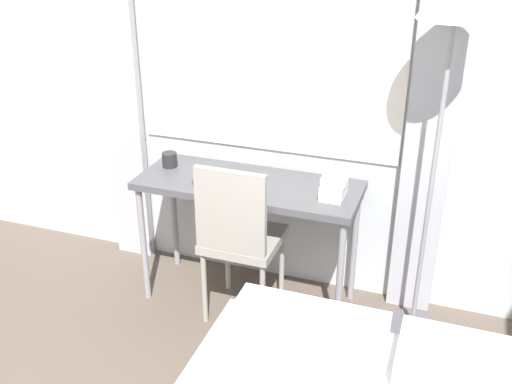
{
  "coord_description": "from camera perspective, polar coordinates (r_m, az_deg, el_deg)",
  "views": [
    {
      "loc": [
        0.79,
        -0.02,
        2.13
      ],
      "look_at": [
        -0.05,
        2.36,
        0.91
      ],
      "focal_mm": 42.0,
      "sensor_mm": 36.0,
      "label": 1
    }
  ],
  "objects": [
    {
      "name": "desk_chair",
      "position": [
        3.2,
        -1.65,
        -3.95
      ],
      "size": [
        0.4,
        0.4,
        0.96
      ],
      "rotation": [
        0.0,
        0.0,
        -0.01
      ],
      "color": "gray",
      "rests_on": "ground_plane"
    },
    {
      "name": "telephone",
      "position": [
        3.11,
        7.41,
        0.31
      ],
      "size": [
        0.13,
        0.18,
        0.1
      ],
      "color": "white",
      "rests_on": "desk"
    },
    {
      "name": "standing_lamp",
      "position": [
        2.84,
        18.24,
        14.26
      ],
      "size": [
        0.34,
        0.34,
        1.94
      ],
      "color": "#4C4C51",
      "rests_on": "ground_plane"
    },
    {
      "name": "mug",
      "position": [
        3.49,
        -8.23,
        3.07
      ],
      "size": [
        0.09,
        0.09,
        0.08
      ],
      "color": "#262628",
      "rests_on": "desk"
    },
    {
      "name": "book",
      "position": [
        3.3,
        -3.56,
        1.41
      ],
      "size": [
        0.29,
        0.22,
        0.02
      ],
      "rotation": [
        0.0,
        0.0,
        0.21
      ],
      "color": "#4C4238",
      "rests_on": "desk"
    },
    {
      "name": "wall_back_with_window",
      "position": [
        3.3,
        4.53,
        12.02
      ],
      "size": [
        4.84,
        0.13,
        2.7
      ],
      "color": "silver",
      "rests_on": "ground_plane"
    },
    {
      "name": "desk",
      "position": [
        3.3,
        -0.73,
        -0.18
      ],
      "size": [
        1.23,
        0.47,
        0.76
      ],
      "color": "#4C4C51",
      "rests_on": "ground_plane"
    }
  ]
}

